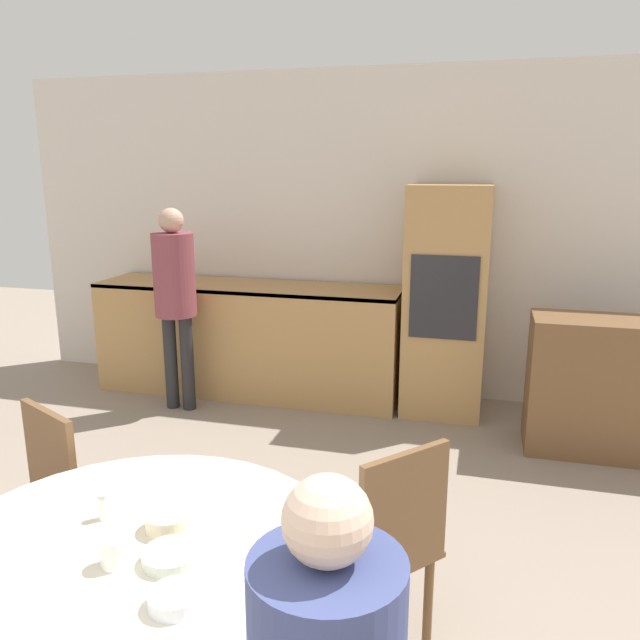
{
  "coord_description": "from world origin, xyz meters",
  "views": [
    {
      "loc": [
        0.69,
        -0.08,
        1.84
      ],
      "look_at": [
        -0.07,
        2.8,
        1.11
      ],
      "focal_mm": 35.0,
      "sensor_mm": 36.0,
      "label": 1
    }
  ],
  "objects_px": {
    "cup": "(113,552)",
    "dining_table": "(137,621)",
    "oven_unit": "(446,301)",
    "chair_far_left": "(32,509)",
    "person_standing": "(175,287)",
    "sideboard": "(624,388)",
    "chair_far_right": "(385,543)",
    "bowl_near": "(171,556)",
    "bowl_far": "(175,599)",
    "bowl_centre": "(168,521)"
  },
  "relations": [
    {
      "from": "bowl_near",
      "to": "sideboard",
      "type": "bearing_deg",
      "value": 58.35
    },
    {
      "from": "person_standing",
      "to": "bowl_centre",
      "type": "relative_size",
      "value": 11.49
    },
    {
      "from": "cup",
      "to": "bowl_near",
      "type": "height_order",
      "value": "cup"
    },
    {
      "from": "dining_table",
      "to": "cup",
      "type": "bearing_deg",
      "value": -99.31
    },
    {
      "from": "sideboard",
      "to": "bowl_far",
      "type": "xyz_separation_m",
      "value": [
        -1.63,
        -2.97,
        0.33
      ]
    },
    {
      "from": "chair_far_left",
      "to": "chair_far_right",
      "type": "xyz_separation_m",
      "value": [
        1.41,
        0.14,
        0.0
      ]
    },
    {
      "from": "chair_far_left",
      "to": "dining_table",
      "type": "bearing_deg",
      "value": -5.75
    },
    {
      "from": "chair_far_left",
      "to": "bowl_near",
      "type": "relative_size",
      "value": 5.56
    },
    {
      "from": "bowl_far",
      "to": "chair_far_left",
      "type": "bearing_deg",
      "value": 146.71
    },
    {
      "from": "bowl_centre",
      "to": "bowl_near",
      "type": "bearing_deg",
      "value": -58.59
    },
    {
      "from": "cup",
      "to": "dining_table",
      "type": "bearing_deg",
      "value": 80.69
    },
    {
      "from": "bowl_centre",
      "to": "sideboard",
      "type": "bearing_deg",
      "value": 55.66
    },
    {
      "from": "person_standing",
      "to": "bowl_centre",
      "type": "distance_m",
      "value": 2.98
    },
    {
      "from": "sideboard",
      "to": "cup",
      "type": "relative_size",
      "value": 14.09
    },
    {
      "from": "bowl_near",
      "to": "chair_far_right",
      "type": "bearing_deg",
      "value": 50.35
    },
    {
      "from": "chair_far_right",
      "to": "bowl_far",
      "type": "xyz_separation_m",
      "value": [
        -0.42,
        -0.78,
        0.27
      ]
    },
    {
      "from": "person_standing",
      "to": "sideboard",
      "type": "bearing_deg",
      "value": 0.21
    },
    {
      "from": "chair_far_right",
      "to": "bowl_near",
      "type": "relative_size",
      "value": 5.56
    },
    {
      "from": "sideboard",
      "to": "person_standing",
      "type": "distance_m",
      "value": 3.21
    },
    {
      "from": "chair_far_right",
      "to": "bowl_near",
      "type": "xyz_separation_m",
      "value": [
        -0.52,
        -0.62,
        0.27
      ]
    },
    {
      "from": "sideboard",
      "to": "chair_far_left",
      "type": "height_order",
      "value": "chair_far_left"
    },
    {
      "from": "chair_far_right",
      "to": "bowl_centre",
      "type": "relative_size",
      "value": 6.71
    },
    {
      "from": "chair_far_left",
      "to": "bowl_centre",
      "type": "distance_m",
      "value": 0.91
    },
    {
      "from": "sideboard",
      "to": "chair_far_right",
      "type": "height_order",
      "value": "chair_far_right"
    },
    {
      "from": "bowl_centre",
      "to": "bowl_far",
      "type": "relative_size",
      "value": 0.98
    },
    {
      "from": "bowl_near",
      "to": "bowl_centre",
      "type": "bearing_deg",
      "value": 121.41
    },
    {
      "from": "dining_table",
      "to": "bowl_centre",
      "type": "bearing_deg",
      "value": 70.36
    },
    {
      "from": "dining_table",
      "to": "bowl_far",
      "type": "relative_size",
      "value": 9.09
    },
    {
      "from": "oven_unit",
      "to": "sideboard",
      "type": "xyz_separation_m",
      "value": [
        1.19,
        -0.49,
        -0.41
      ]
    },
    {
      "from": "sideboard",
      "to": "bowl_near",
      "type": "relative_size",
      "value": 7.31
    },
    {
      "from": "chair_far_right",
      "to": "bowl_near",
      "type": "height_order",
      "value": "chair_far_right"
    },
    {
      "from": "bowl_centre",
      "to": "person_standing",
      "type": "bearing_deg",
      "value": 117.06
    },
    {
      "from": "sideboard",
      "to": "bowl_far",
      "type": "height_order",
      "value": "sideboard"
    },
    {
      "from": "dining_table",
      "to": "bowl_near",
      "type": "distance_m",
      "value": 0.29
    },
    {
      "from": "chair_far_left",
      "to": "chair_far_right",
      "type": "distance_m",
      "value": 1.41
    },
    {
      "from": "dining_table",
      "to": "chair_far_left",
      "type": "height_order",
      "value": "chair_far_left"
    },
    {
      "from": "dining_table",
      "to": "bowl_far",
      "type": "bearing_deg",
      "value": -37.27
    },
    {
      "from": "bowl_near",
      "to": "bowl_far",
      "type": "height_order",
      "value": "bowl_far"
    },
    {
      "from": "person_standing",
      "to": "cup",
      "type": "distance_m",
      "value": 3.13
    },
    {
      "from": "dining_table",
      "to": "chair_far_right",
      "type": "height_order",
      "value": "chair_far_right"
    },
    {
      "from": "dining_table",
      "to": "cup",
      "type": "height_order",
      "value": "cup"
    },
    {
      "from": "oven_unit",
      "to": "bowl_centre",
      "type": "height_order",
      "value": "oven_unit"
    },
    {
      "from": "sideboard",
      "to": "oven_unit",
      "type": "bearing_deg",
      "value": 157.53
    },
    {
      "from": "chair_far_left",
      "to": "bowl_centre",
      "type": "relative_size",
      "value": 6.71
    },
    {
      "from": "bowl_far",
      "to": "bowl_near",
      "type": "bearing_deg",
      "value": 120.86
    },
    {
      "from": "sideboard",
      "to": "dining_table",
      "type": "relative_size",
      "value": 0.95
    },
    {
      "from": "oven_unit",
      "to": "chair_far_right",
      "type": "relative_size",
      "value": 1.9
    },
    {
      "from": "sideboard",
      "to": "bowl_far",
      "type": "bearing_deg",
      "value": -118.8
    },
    {
      "from": "oven_unit",
      "to": "chair_far_left",
      "type": "height_order",
      "value": "oven_unit"
    },
    {
      "from": "sideboard",
      "to": "chair_far_right",
      "type": "relative_size",
      "value": 1.31
    }
  ]
}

